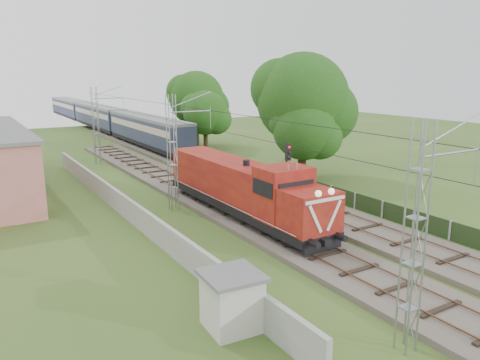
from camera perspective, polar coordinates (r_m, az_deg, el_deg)
ground at (r=25.11m, az=9.61°, el=-9.23°), size 140.00×140.00×0.00m
track_main at (r=30.33m, az=0.96°, el=-4.74°), size 4.20×70.00×0.45m
track_side at (r=43.63m, az=-2.58°, el=0.74°), size 4.20×80.00×0.45m
catenary at (r=32.42m, az=-8.18°, el=3.32°), size 3.31×70.00×8.00m
boundary_wall at (r=31.96m, az=-13.86°, el=-3.14°), size 0.25×40.00×1.50m
fence at (r=32.31m, az=16.99°, el=-3.44°), size 0.12×32.00×1.20m
locomotive at (r=30.34m, az=0.31°, el=-0.87°), size 2.85×16.27×4.13m
coach_rake at (r=81.55m, az=-16.78°, el=7.55°), size 3.02×67.28×3.49m
signal_post at (r=30.79m, az=5.78°, el=1.66°), size 0.54×0.43×4.96m
relay_hut at (r=17.99m, az=-0.99°, el=-14.48°), size 2.26×2.26×2.20m
tree_a at (r=40.89m, az=7.93°, el=6.15°), size 5.75×5.48×7.45m
tree_b at (r=42.73m, az=7.76°, el=9.63°), size 8.67×8.25×11.23m
tree_c at (r=57.64m, az=-4.19°, el=8.12°), size 5.67×5.40×7.35m
tree_d at (r=62.11m, az=-5.23°, el=9.79°), size 7.47×7.11×9.68m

